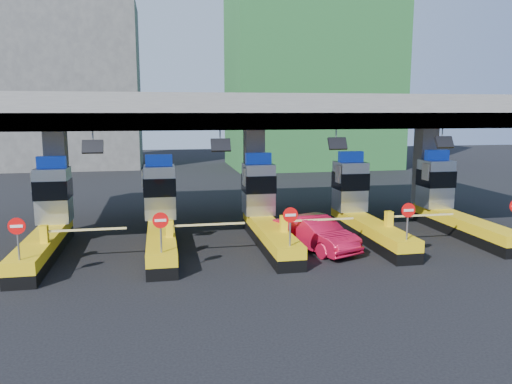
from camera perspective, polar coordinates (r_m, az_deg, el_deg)
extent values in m
plane|color=black|center=(24.46, 1.10, -5.60)|extent=(120.00, 120.00, 0.00)
cube|color=slate|center=(26.59, -0.23, 9.21)|extent=(28.00, 12.00, 1.50)
cube|color=#4C4C49|center=(21.02, 2.70, 8.09)|extent=(28.00, 0.60, 0.70)
cube|color=slate|center=(26.83, -21.71, 1.05)|extent=(1.00, 1.00, 5.50)
cube|color=slate|center=(26.82, -0.23, 1.71)|extent=(1.00, 1.00, 5.50)
cube|color=slate|center=(30.31, 18.70, 2.09)|extent=(1.00, 1.00, 5.50)
cylinder|color=slate|center=(20.60, -18.15, 5.95)|extent=(0.06, 0.06, 0.50)
cube|color=black|center=(20.42, -18.17, 4.94)|extent=(0.80, 0.38, 0.54)
cylinder|color=slate|center=(20.59, -4.13, 6.38)|extent=(0.06, 0.06, 0.50)
cube|color=black|center=(20.41, -4.05, 5.37)|extent=(0.80, 0.38, 0.54)
cylinder|color=slate|center=(21.76, 9.14, 6.44)|extent=(0.06, 0.06, 0.50)
cube|color=black|center=(21.60, 9.30, 5.49)|extent=(0.80, 0.38, 0.54)
cylinder|color=slate|center=(23.94, 20.52, 6.22)|extent=(0.06, 0.06, 0.50)
cube|color=black|center=(23.79, 20.72, 5.35)|extent=(0.80, 0.38, 0.54)
cube|color=black|center=(23.47, -23.12, -6.38)|extent=(1.20, 8.00, 0.50)
cube|color=#E5B70C|center=(23.35, -23.20, -5.19)|extent=(1.20, 8.00, 0.50)
cube|color=#9EA3A8|center=(25.73, -22.13, -0.32)|extent=(1.50, 1.50, 2.60)
cube|color=black|center=(25.67, -22.18, 0.34)|extent=(1.56, 1.56, 0.90)
cube|color=#0C2DBF|center=(25.53, -22.35, 3.18)|extent=(1.30, 0.35, 0.55)
cube|color=white|center=(25.51, -24.12, 1.07)|extent=(0.06, 0.70, 0.90)
cylinder|color=slate|center=(19.74, -25.53, -5.22)|extent=(0.07, 0.07, 1.30)
cylinder|color=red|center=(19.58, -25.68, -3.53)|extent=(0.60, 0.04, 0.60)
cube|color=white|center=(19.56, -25.70, -3.55)|extent=(0.42, 0.02, 0.10)
cube|color=#E5B70C|center=(22.00, -23.05, -4.43)|extent=(0.30, 0.35, 0.70)
cube|color=white|center=(21.68, -18.80, -4.10)|extent=(3.20, 0.08, 0.08)
cube|color=black|center=(22.92, -10.75, -6.14)|extent=(1.20, 8.00, 0.50)
cube|color=#E5B70C|center=(22.80, -10.79, -4.93)|extent=(1.20, 8.00, 0.50)
cube|color=#9EA3A8|center=(25.23, -10.93, 0.03)|extent=(1.50, 1.50, 2.60)
cube|color=black|center=(25.17, -10.95, 0.69)|extent=(1.56, 1.56, 0.90)
cube|color=#0C2DBF|center=(25.03, -11.04, 3.60)|extent=(1.30, 0.35, 0.55)
cube|color=white|center=(24.85, -12.82, 1.45)|extent=(0.06, 0.70, 0.90)
cylinder|color=slate|center=(19.09, -10.81, -4.93)|extent=(0.07, 0.07, 1.30)
cylinder|color=red|center=(18.92, -10.86, -3.19)|extent=(0.60, 0.04, 0.60)
cube|color=white|center=(18.90, -10.86, -3.21)|extent=(0.42, 0.02, 0.10)
cube|color=#E5B70C|center=(21.49, -9.88, -4.13)|extent=(0.30, 0.35, 0.70)
cube|color=white|center=(21.56, -5.50, -3.72)|extent=(3.20, 0.08, 0.08)
cube|color=black|center=(23.46, 1.61, -5.63)|extent=(1.20, 8.00, 0.50)
cube|color=#E5B70C|center=(23.33, 1.62, -4.44)|extent=(1.20, 8.00, 0.50)
cube|color=#9EA3A8|center=(25.72, 0.27, 0.37)|extent=(1.50, 1.50, 2.60)
cube|color=black|center=(25.65, 0.28, 1.02)|extent=(1.56, 1.56, 0.90)
cube|color=#0C2DBF|center=(25.52, 0.28, 3.88)|extent=(1.30, 0.35, 0.55)
cube|color=white|center=(25.18, -1.38, 1.78)|extent=(0.06, 0.70, 0.90)
cylinder|color=slate|center=(19.72, 3.91, -4.33)|extent=(0.07, 0.07, 1.30)
cylinder|color=red|center=(19.56, 3.96, -2.64)|extent=(0.60, 0.04, 0.60)
cube|color=white|center=(19.54, 3.97, -2.65)|extent=(0.42, 0.02, 0.10)
cube|color=#E5B70C|center=(22.14, 3.19, -3.61)|extent=(0.30, 0.35, 0.70)
cube|color=white|center=(22.57, 7.26, -3.16)|extent=(3.20, 0.08, 0.08)
cube|color=black|center=(25.00, 12.91, -4.93)|extent=(1.20, 8.00, 0.50)
cube|color=#E5B70C|center=(24.88, 12.95, -3.81)|extent=(1.20, 8.00, 0.50)
cube|color=#9EA3A8|center=(27.13, 10.69, 0.67)|extent=(1.50, 1.50, 2.60)
cube|color=black|center=(27.07, 10.72, 1.29)|extent=(1.56, 1.56, 0.90)
cube|color=#0C2DBF|center=(26.94, 10.79, 4.00)|extent=(1.30, 0.35, 0.55)
cube|color=white|center=(26.47, 9.36, 2.03)|extent=(0.06, 0.70, 0.90)
cylinder|color=slate|center=(21.53, 16.91, -3.55)|extent=(0.07, 0.07, 1.30)
cylinder|color=red|center=(21.38, 17.02, -2.00)|extent=(0.60, 0.04, 0.60)
cube|color=white|center=(21.36, 17.05, -2.01)|extent=(0.42, 0.02, 0.10)
cube|color=#E5B70C|center=(23.84, 14.94, -2.98)|extent=(0.30, 0.35, 0.70)
cube|color=white|center=(24.58, 18.42, -2.54)|extent=(3.20, 0.08, 0.08)
cube|color=black|center=(27.38, 22.56, -4.18)|extent=(1.20, 8.00, 0.50)
cube|color=#E5B70C|center=(27.27, 22.62, -3.15)|extent=(1.20, 8.00, 0.50)
cube|color=#9EA3A8|center=(29.34, 19.81, 0.92)|extent=(1.50, 1.50, 2.60)
cube|color=black|center=(29.28, 19.86, 1.50)|extent=(1.56, 1.56, 0.90)
cube|color=#0C2DBF|center=(29.16, 19.98, 3.99)|extent=(1.30, 0.35, 0.55)
cube|color=white|center=(28.59, 18.81, 2.19)|extent=(0.06, 0.70, 0.90)
cube|color=#E5B70C|center=(26.39, 24.77, -2.36)|extent=(0.30, 0.35, 0.70)
cube|color=#1E5926|center=(58.18, 6.34, 16.84)|extent=(18.00, 12.00, 28.00)
cube|color=#4C4C49|center=(59.87, -20.06, 11.32)|extent=(14.00, 10.00, 18.00)
imported|color=#BC0E2F|center=(22.95, 6.81, -4.70)|extent=(3.21, 4.90, 1.53)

